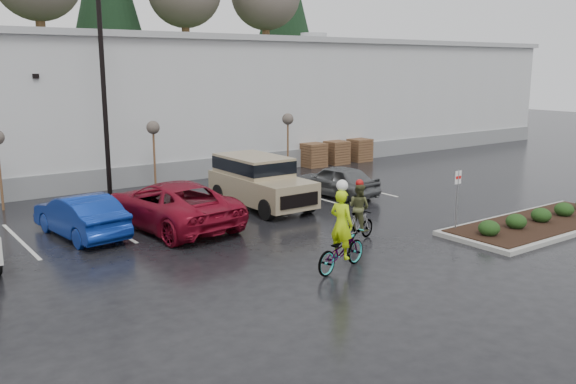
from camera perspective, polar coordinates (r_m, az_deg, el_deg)
ground at (r=18.84m, az=8.52°, el=-5.81°), size 120.00×120.00×0.00m
warehouse at (r=37.02m, az=-16.08°, el=8.24°), size 60.50×15.50×7.20m
wooded_ridge at (r=59.17m, az=-23.84°, el=8.24°), size 80.00×25.00×6.00m
lamppost at (r=26.21m, az=-17.00°, el=11.36°), size 0.50×1.00×9.22m
sapling_mid at (r=28.21m, az=-12.50°, el=5.56°), size 0.60×0.60×3.20m
sapling_east at (r=31.93m, az=-0.02°, el=6.54°), size 0.60×0.60×3.20m
pallet_stack_a at (r=34.47m, az=2.38°, el=3.48°), size 1.20×1.20×1.35m
pallet_stack_b at (r=35.54m, az=4.53°, el=3.71°), size 1.20×1.20×1.35m
pallet_stack_c at (r=36.72m, az=6.67°, el=3.93°), size 1.20×1.20×1.35m
curb_island at (r=23.58m, az=22.54°, el=-2.81°), size 8.00×3.00×0.15m
mulch_bed at (r=23.56m, az=22.56°, el=-2.59°), size 7.60×2.60×0.04m
shrub_a at (r=21.06m, az=18.30°, el=-3.23°), size 0.70×0.70×0.52m
shrub_b at (r=22.27m, az=20.57°, el=-2.59°), size 0.70×0.70×0.52m
shrub_c at (r=23.51m, az=22.60°, el=-2.02°), size 0.70×0.70×0.52m
shrub_d at (r=24.78m, az=24.43°, el=-1.50°), size 0.70×0.70×0.52m
fire_lane_sign at (r=21.38m, az=15.56°, el=-0.11°), size 0.30×0.05×2.20m
car_blue at (r=21.51m, az=-18.86°, el=-2.09°), size 2.06×4.58×1.46m
car_red at (r=21.88m, az=-10.99°, el=-1.14°), size 3.40×6.30×1.68m
suv_tan at (r=24.46m, az=-2.49°, el=0.88°), size 2.20×5.10×2.06m
car_grey at (r=26.76m, az=4.52°, el=1.09°), size 2.11×4.27×1.40m
cyclist_hivis at (r=17.14m, az=4.99°, el=-4.75°), size 2.25×1.26×2.58m
cyclist_olive at (r=20.02m, az=6.63°, el=-2.43°), size 1.64×0.83×2.05m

